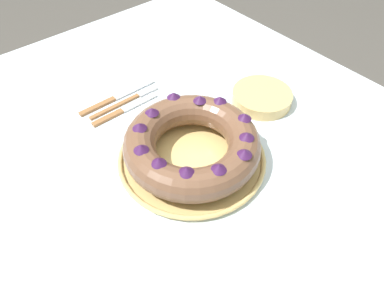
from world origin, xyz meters
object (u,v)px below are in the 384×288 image
Objects in this scene: bundt_cake at (192,144)px; side_bowl at (262,97)px; serving_dish at (192,158)px; fork at (129,100)px; serving_knife at (113,99)px; cake_knife at (121,111)px.

side_bowl is at bearing 98.27° from bundt_cake.
side_bowl reaches higher than serving_dish.
serving_knife is (-0.03, -0.03, 0.00)m from fork.
serving_dish is at bearing 11.85° from cake_knife.
cake_knife is 0.40m from side_bowl.
serving_knife is at bearing -175.62° from serving_dish.
fork is at bearing 178.12° from serving_dish.
fork is at bearing 42.06° from serving_knife.
fork is 0.38m from side_bowl.
fork is 1.31× the size of side_bowl.
serving_dish is at bearing -81.74° from side_bowl.
bundt_cake is at bearing 11.87° from cake_knife.
bundt_cake reaches higher than fork.
bundt_cake reaches higher than serving_dish.
serving_dish is 0.32m from serving_knife.
cake_knife is at bearing -172.21° from bundt_cake.
serving_knife is at bearing -130.28° from fork.
cake_knife is (0.06, -0.01, 0.00)m from serving_knife.
bundt_cake is 0.27m from cake_knife.
bundt_cake is 1.31× the size of serving_knife.
bundt_cake is 1.92× the size of side_bowl.
bundt_cake is (0.00, 0.00, 0.05)m from serving_dish.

